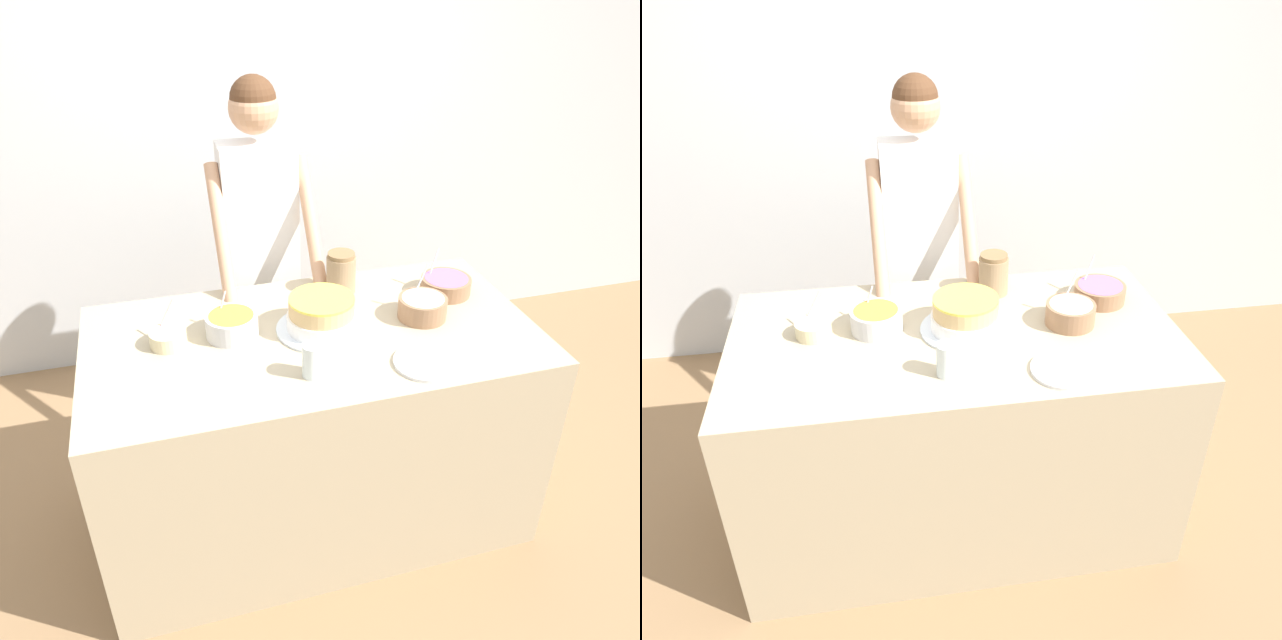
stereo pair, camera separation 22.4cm
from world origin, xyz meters
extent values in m
plane|color=#93704C|center=(0.00, 0.00, 0.00)|extent=(14.00, 14.00, 0.00)
cube|color=silver|center=(0.00, 1.90, 1.30)|extent=(10.00, 0.05, 2.60)
cube|color=tan|center=(0.00, 0.44, 0.45)|extent=(1.67, 0.88, 0.90)
cylinder|color=#2D2D38|center=(-0.13, 1.11, 0.41)|extent=(0.10, 0.10, 0.82)
cylinder|color=#2D2D38|center=(0.01, 1.11, 0.41)|extent=(0.10, 0.10, 0.82)
cube|color=white|center=(-0.06, 1.11, 1.13)|extent=(0.32, 0.18, 0.62)
cylinder|color=tan|center=(-0.25, 0.94, 1.13)|extent=(0.06, 0.38, 0.51)
cylinder|color=tan|center=(0.13, 0.94, 1.13)|extent=(0.06, 0.38, 0.51)
sphere|color=tan|center=(-0.06, 1.11, 1.58)|extent=(0.21, 0.21, 0.21)
sphere|color=#51331E|center=(-0.06, 1.11, 1.62)|extent=(0.19, 0.19, 0.19)
cylinder|color=silver|center=(0.04, 0.46, 0.91)|extent=(0.34, 0.34, 0.01)
cylinder|color=white|center=(0.04, 0.46, 0.94)|extent=(0.26, 0.26, 0.06)
cylinder|color=#DBB275|center=(0.04, 0.46, 1.00)|extent=(0.24, 0.24, 0.06)
cylinder|color=#F2DB4C|center=(0.04, 0.46, 1.03)|extent=(0.24, 0.24, 0.01)
cylinder|color=#936B4C|center=(0.61, 0.59, 0.94)|extent=(0.21, 0.21, 0.07)
cylinder|color=#9E66B7|center=(0.61, 0.59, 0.97)|extent=(0.18, 0.18, 0.01)
cylinder|color=silver|center=(0.57, 0.66, 0.99)|extent=(0.07, 0.05, 0.16)
cylinder|color=#936B4C|center=(0.44, 0.44, 0.95)|extent=(0.19, 0.19, 0.08)
cylinder|color=white|center=(0.44, 0.44, 0.98)|extent=(0.16, 0.16, 0.01)
cylinder|color=silver|center=(0.44, 0.51, 1.01)|extent=(0.07, 0.01, 0.19)
cylinder|color=silver|center=(-0.29, 0.51, 0.95)|extent=(0.19, 0.19, 0.08)
cylinder|color=#EF9938|center=(-0.29, 0.51, 0.98)|extent=(0.17, 0.17, 0.01)
cylinder|color=silver|center=(-0.32, 0.57, 0.98)|extent=(0.06, 0.03, 0.14)
cylinder|color=beige|center=(-0.52, 0.51, 0.93)|extent=(0.13, 0.13, 0.06)
cylinder|color=pink|center=(-0.52, 0.51, 0.96)|extent=(0.11, 0.11, 0.01)
cylinder|color=silver|center=(-0.52, 0.55, 0.99)|extent=(0.09, 0.01, 0.15)
cylinder|color=silver|center=(-0.07, 0.19, 0.96)|extent=(0.07, 0.07, 0.12)
cylinder|color=silver|center=(0.33, 0.14, 0.91)|extent=(0.23, 0.23, 0.01)
cylinder|color=#9E7F5B|center=(0.20, 0.73, 0.98)|extent=(0.12, 0.12, 0.16)
cylinder|color=olive|center=(0.20, 0.73, 1.07)|extent=(0.11, 0.11, 0.02)
camera|label=1|loc=(-0.51, -1.45, 2.14)|focal=35.00mm
camera|label=2|loc=(-0.29, -1.50, 2.14)|focal=35.00mm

